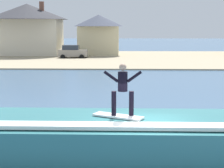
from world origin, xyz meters
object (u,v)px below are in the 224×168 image
(wave_crest, at_px, (107,136))
(house_with_chimney, at_px, (27,25))
(car_near_shore, at_px, (73,52))
(surfer, at_px, (123,87))
(surfboard, at_px, (118,116))
(house_small_cottage, at_px, (99,32))

(wave_crest, distance_m, house_with_chimney, 46.94)
(car_near_shore, bearing_deg, wave_crest, -80.48)
(surfer, height_order, house_with_chimney, house_with_chimney)
(wave_crest, distance_m, surfboard, 0.86)
(wave_crest, distance_m, house_small_cottage, 44.46)
(wave_crest, bearing_deg, car_near_shore, 99.52)
(house_small_cottage, bearing_deg, surfer, -85.08)
(surfer, bearing_deg, house_small_cottage, 94.92)
(car_near_shore, distance_m, house_small_cottage, 6.80)
(surfboard, xyz_separation_m, surfer, (0.15, -0.01, 1.00))
(surfer, bearing_deg, wave_crest, 156.66)
(surfer, bearing_deg, car_near_shore, 100.22)
(surfer, relative_size, house_with_chimney, 0.14)
(car_near_shore, xyz_separation_m, house_small_cottage, (3.21, 5.42, 2.57))
(wave_crest, bearing_deg, house_small_cottage, 94.27)
(wave_crest, xyz_separation_m, surfer, (0.53, -0.23, 1.75))
(wave_crest, bearing_deg, surfer, -23.34)
(surfboard, xyz_separation_m, house_with_chimney, (-14.46, 44.82, 3.25))
(surfboard, bearing_deg, surfer, -4.10)
(car_near_shore, height_order, house_small_cottage, house_small_cottage)
(wave_crest, bearing_deg, surfboard, -29.75)
(surfboard, bearing_deg, house_with_chimney, 107.88)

